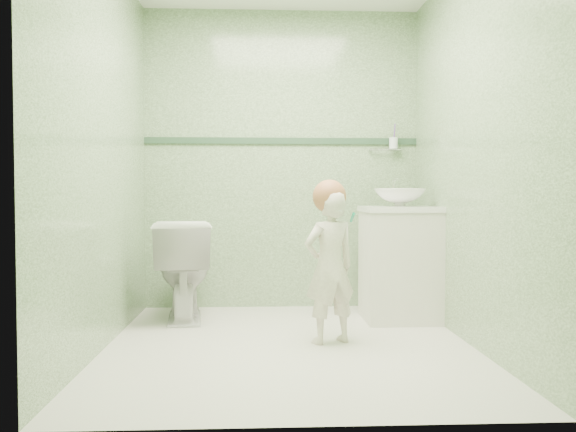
{
  "coord_description": "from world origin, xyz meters",
  "views": [
    {
      "loc": [
        -0.17,
        -3.51,
        0.91
      ],
      "look_at": [
        0.0,
        0.15,
        0.78
      ],
      "focal_mm": 36.56,
      "sensor_mm": 36.0,
      "label": 1
    }
  ],
  "objects": [
    {
      "name": "ground",
      "position": [
        0.0,
        0.0,
        0.0
      ],
      "size": [
        2.5,
        2.5,
        0.0
      ],
      "primitive_type": "plane",
      "color": "silver",
      "rests_on": "ground"
    },
    {
      "name": "room_shell",
      "position": [
        0.0,
        0.0,
        1.2
      ],
      "size": [
        2.5,
        2.54,
        2.4
      ],
      "color": "gray",
      "rests_on": "ground"
    },
    {
      "name": "trim_stripe",
      "position": [
        0.0,
        1.24,
        1.35
      ],
      "size": [
        2.2,
        0.02,
        0.05
      ],
      "primitive_type": "cube",
      "color": "#2C4933",
      "rests_on": "room_shell"
    },
    {
      "name": "vanity",
      "position": [
        0.84,
        0.7,
        0.4
      ],
      "size": [
        0.52,
        0.5,
        0.8
      ],
      "primitive_type": "cube",
      "color": "silver",
      "rests_on": "ground"
    },
    {
      "name": "counter",
      "position": [
        0.84,
        0.7,
        0.81
      ],
      "size": [
        0.54,
        0.52,
        0.04
      ],
      "primitive_type": "cube",
      "color": "white",
      "rests_on": "vanity"
    },
    {
      "name": "basin",
      "position": [
        0.84,
        0.7,
        0.89
      ],
      "size": [
        0.37,
        0.37,
        0.13
      ],
      "primitive_type": "imported",
      "color": "white",
      "rests_on": "counter"
    },
    {
      "name": "faucet",
      "position": [
        0.84,
        0.89,
        0.97
      ],
      "size": [
        0.03,
        0.13,
        0.18
      ],
      "color": "silver",
      "rests_on": "counter"
    },
    {
      "name": "cup_holder",
      "position": [
        0.89,
        1.18,
        1.33
      ],
      "size": [
        0.26,
        0.07,
        0.21
      ],
      "color": "silver",
      "rests_on": "room_shell"
    },
    {
      "name": "toilet",
      "position": [
        -0.74,
        0.8,
        0.37
      ],
      "size": [
        0.48,
        0.76,
        0.73
      ],
      "primitive_type": "imported",
      "rotation": [
        0.0,
        0.0,
        3.25
      ],
      "color": "white",
      "rests_on": "ground"
    },
    {
      "name": "toddler",
      "position": [
        0.25,
        0.06,
        0.47
      ],
      "size": [
        0.4,
        0.34,
        0.94
      ],
      "primitive_type": "imported",
      "rotation": [
        0.0,
        0.0,
        3.55
      ],
      "color": "beige",
      "rests_on": "ground"
    },
    {
      "name": "hair_cap",
      "position": [
        0.25,
        0.08,
        0.9
      ],
      "size": [
        0.21,
        0.21,
        0.21
      ],
      "primitive_type": "sphere",
      "color": "#AA6740",
      "rests_on": "toddler"
    },
    {
      "name": "teal_toothbrush",
      "position": [
        0.37,
        -0.03,
        0.78
      ],
      "size": [
        0.1,
        0.14,
        0.08
      ],
      "color": "#0E865F",
      "rests_on": "toddler"
    }
  ]
}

